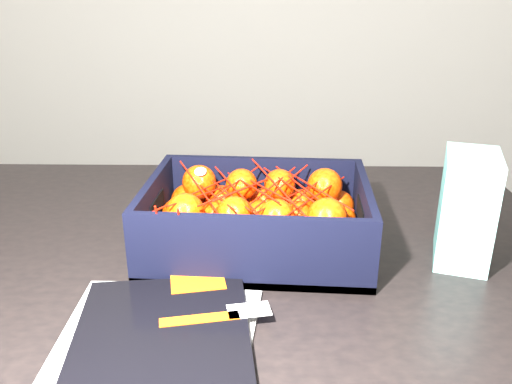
# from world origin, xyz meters

# --- Properties ---
(table) EXTENTS (1.24, 0.87, 0.75)m
(table) POSITION_xyz_m (-0.10, 0.23, 0.65)
(table) COLOR black
(table) RESTS_ON ground
(magazine_stack) EXTENTS (0.26, 0.33, 0.02)m
(magazine_stack) POSITION_xyz_m (-0.13, -0.05, 0.76)
(magazine_stack) COLOR silver
(magazine_stack) RESTS_ON table
(produce_crate) EXTENTS (0.35, 0.27, 0.11)m
(produce_crate) POSITION_xyz_m (-0.03, 0.23, 0.79)
(produce_crate) COLOR olive
(produce_crate) RESTS_ON table
(clementine_heap) EXTENTS (0.34, 0.24, 0.11)m
(clementine_heap) POSITION_xyz_m (-0.03, 0.23, 0.80)
(clementine_heap) COLOR red
(clementine_heap) RESTS_ON produce_crate
(mesh_net) EXTENTS (0.29, 0.24, 0.09)m
(mesh_net) POSITION_xyz_m (-0.04, 0.22, 0.85)
(mesh_net) COLOR red
(mesh_net) RESTS_ON clementine_heap
(retail_carton) EXTENTS (0.10, 0.13, 0.17)m
(retail_carton) POSITION_xyz_m (0.29, 0.21, 0.84)
(retail_carton) COLOR white
(retail_carton) RESTS_ON table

